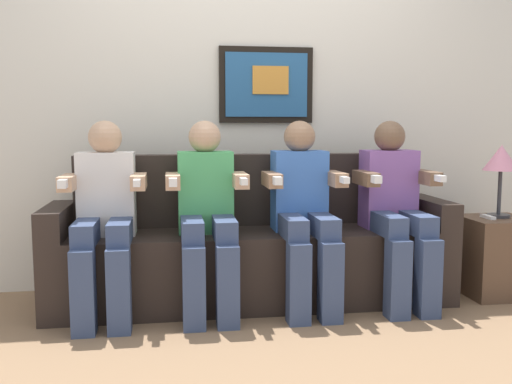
{
  "coord_description": "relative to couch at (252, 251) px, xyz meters",
  "views": [
    {
      "loc": [
        -0.49,
        -3.06,
        1.08
      ],
      "look_at": [
        0.0,
        0.15,
        0.7
      ],
      "focal_mm": 39.77,
      "sensor_mm": 36.0,
      "label": 1
    }
  ],
  "objects": [
    {
      "name": "side_table_right",
      "position": [
        1.56,
        -0.11,
        -0.06
      ],
      "size": [
        0.4,
        0.4,
        0.5
      ],
      "color": "brown",
      "rests_on": "ground_plane"
    },
    {
      "name": "ground_plane",
      "position": [
        0.0,
        -0.33,
        -0.31
      ],
      "size": [
        6.27,
        6.27,
        0.0
      ],
      "primitive_type": "plane",
      "color": "#8C6B4C"
    },
    {
      "name": "back_wall_assembly",
      "position": [
        0.0,
        0.44,
        0.99
      ],
      "size": [
        4.82,
        0.1,
        2.6
      ],
      "color": "silver",
      "rests_on": "ground_plane"
    },
    {
      "name": "table_lamp",
      "position": [
        1.58,
        -0.09,
        0.55
      ],
      "size": [
        0.22,
        0.22,
        0.46
      ],
      "color": "#333338",
      "rests_on": "side_table_right"
    },
    {
      "name": "person_left_center",
      "position": [
        -0.28,
        -0.17,
        0.29
      ],
      "size": [
        0.46,
        0.56,
        1.11
      ],
      "color": "#4CB266",
      "rests_on": "ground_plane"
    },
    {
      "name": "person_leftmost",
      "position": [
        -0.85,
        -0.17,
        0.29
      ],
      "size": [
        0.46,
        0.56,
        1.11
      ],
      "color": "white",
      "rests_on": "ground_plane"
    },
    {
      "name": "person_right_center",
      "position": [
        0.28,
        -0.17,
        0.29
      ],
      "size": [
        0.46,
        0.56,
        1.11
      ],
      "color": "#3F72CC",
      "rests_on": "ground_plane"
    },
    {
      "name": "couch",
      "position": [
        0.0,
        0.0,
        0.0
      ],
      "size": [
        2.42,
        0.58,
        0.9
      ],
      "color": "#2D231E",
      "rests_on": "ground_plane"
    },
    {
      "name": "spare_remote_on_table",
      "position": [
        1.48,
        -0.12,
        0.2
      ],
      "size": [
        0.04,
        0.13,
        0.02
      ],
      "primitive_type": "cube",
      "color": "white",
      "rests_on": "side_table_right"
    },
    {
      "name": "person_rightmost",
      "position": [
        0.85,
        -0.17,
        0.29
      ],
      "size": [
        0.46,
        0.56,
        1.11
      ],
      "color": "#8C59A5",
      "rests_on": "ground_plane"
    }
  ]
}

